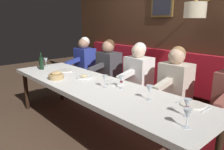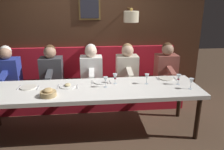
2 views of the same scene
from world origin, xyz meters
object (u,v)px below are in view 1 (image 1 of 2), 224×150
wine_glass_0 (187,104)px  wine_glass_5 (105,79)px  diner_farthest (85,58)px  diner_middle (138,69)px  wine_glass_3 (121,80)px  dining_table (93,88)px  wine_glass_2 (149,90)px  wine_bottle (41,63)px  wine_glass_4 (46,61)px  bread_bowl (56,76)px  wine_glass_1 (187,114)px  diner_far (109,63)px  diner_near (176,77)px

wine_glass_0 → wine_glass_5: same height
diner_farthest → diner_middle: bearing=-90.0°
diner_farthest → wine_glass_3: (-0.73, -1.85, 0.04)m
dining_table → wine_glass_0: (0.02, -1.35, 0.17)m
wine_glass_2 → wine_bottle: bearing=95.7°
wine_glass_4 → wine_glass_5: size_ratio=1.00×
dining_table → bread_bowl: bread_bowl is taller
dining_table → wine_glass_1: size_ratio=20.07×
diner_middle → diner_farthest: (0.00, 1.49, 0.00)m
diner_middle → bread_bowl: bearing=151.7°
diner_middle → wine_glass_2: (-0.79, -0.85, 0.04)m
wine_glass_3 → diner_far: bearing=56.2°
dining_table → wine_glass_5: (0.02, -0.22, 0.17)m
wine_glass_5 → bread_bowl: bearing=107.8°
diner_middle → wine_glass_4: (-0.86, 1.49, 0.04)m
dining_table → wine_glass_2: bearing=-83.8°
diner_near → wine_glass_0: 1.09m
wine_glass_0 → bread_bowl: wine_glass_0 is taller
diner_near → wine_glass_4: diner_near is taller
wine_glass_0 → diner_farthest: bearing=73.0°
wine_bottle → bread_bowl: size_ratio=1.36×
wine_bottle → dining_table: bearing=-84.6°
diner_farthest → wine_glass_1: size_ratio=4.82×
diner_far → dining_table: bearing=-141.4°
diner_far → wine_glass_2: diner_far is taller
wine_glass_2 → bread_bowl: (-0.33, 1.45, -0.07)m
diner_far → wine_glass_1: size_ratio=4.82×
diner_far → wine_bottle: size_ratio=2.64×
dining_table → wine_glass_0: 1.37m
wine_glass_2 → diner_far: bearing=63.5°
diner_middle → diner_farthest: same height
diner_middle → wine_bottle: diner_middle is taller
wine_glass_2 → wine_glass_5: bearing=96.6°
wine_glass_0 → dining_table: bearing=90.9°
wine_glass_0 → bread_bowl: 1.96m
bread_bowl → diner_farthest: bearing=38.4°
wine_glass_3 → wine_glass_5: 0.21m
diner_near → bread_bowl: size_ratio=3.60×
diner_far → wine_glass_4: size_ratio=4.82×
diner_far → wine_glass_1: (-1.06, -2.17, 0.04)m
diner_farthest → wine_glass_2: size_ratio=4.82×
diner_near → diner_middle: (0.00, 0.67, 0.00)m
wine_glass_2 → wine_bottle: 2.20m
wine_glass_1 → bread_bowl: wine_glass_1 is taller
wine_glass_4 → diner_farthest: bearing=0.3°
diner_middle → wine_glass_3: (-0.73, -0.36, 0.04)m
wine_glass_1 → diner_far: bearing=64.0°
wine_glass_5 → wine_glass_2: bearing=-83.4°
diner_far → wine_glass_0: 2.23m
wine_glass_4 → wine_glass_3: bearing=-86.0°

